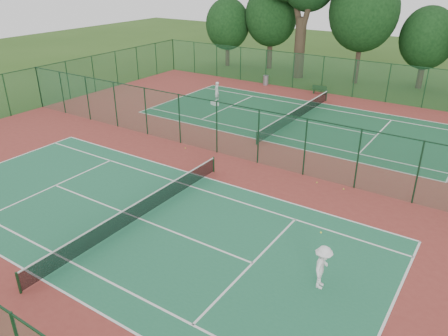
{
  "coord_description": "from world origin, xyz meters",
  "views": [
    {
      "loc": [
        13.54,
        -21.96,
        11.25
      ],
      "look_at": [
        2.11,
        -4.67,
        1.6
      ],
      "focal_mm": 35.0,
      "sensor_mm": 36.0,
      "label": 1
    }
  ],
  "objects": [
    {
      "name": "ground",
      "position": [
        0.0,
        0.0,
        0.0
      ],
      "size": [
        120.0,
        120.0,
        0.0
      ],
      "primitive_type": "plane",
      "color": "#2E5219",
      "rests_on": "ground"
    },
    {
      "name": "red_pad",
      "position": [
        0.0,
        0.0,
        0.01
      ],
      "size": [
        40.0,
        36.0,
        0.01
      ],
      "primitive_type": "cube",
      "color": "maroon",
      "rests_on": "ground"
    },
    {
      "name": "court_near",
      "position": [
        0.0,
        -9.0,
        0.01
      ],
      "size": [
        23.77,
        10.97,
        0.01
      ],
      "primitive_type": "cube",
      "color": "#216B48",
      "rests_on": "red_pad"
    },
    {
      "name": "court_far",
      "position": [
        0.0,
        9.0,
        0.01
      ],
      "size": [
        23.77,
        10.97,
        0.01
      ],
      "primitive_type": "cube",
      "color": "#1B5734",
      "rests_on": "red_pad"
    },
    {
      "name": "fence_north",
      "position": [
        0.0,
        18.0,
        1.76
      ],
      "size": [
        40.0,
        0.09,
        3.5
      ],
      "color": "#1B5131",
      "rests_on": "ground"
    },
    {
      "name": "fence_west",
      "position": [
        -20.0,
        0.0,
        1.76
      ],
      "size": [
        0.09,
        36.0,
        3.5
      ],
      "rotation": [
        0.0,
        0.0,
        1.57
      ],
      "color": "#194B30",
      "rests_on": "ground"
    },
    {
      "name": "fence_divider",
      "position": [
        0.0,
        0.0,
        1.76
      ],
      "size": [
        40.0,
        0.09,
        3.5
      ],
      "color": "#1B5136",
      "rests_on": "ground"
    },
    {
      "name": "tennis_net_near",
      "position": [
        0.0,
        -9.0,
        0.54
      ],
      "size": [
        0.1,
        12.9,
        0.97
      ],
      "color": "#14381B",
      "rests_on": "ground"
    },
    {
      "name": "tennis_net_far",
      "position": [
        0.0,
        9.0,
        0.54
      ],
      "size": [
        0.1,
        12.9,
        0.97
      ],
      "color": "#143821",
      "rests_on": "ground"
    },
    {
      "name": "player_near",
      "position": [
        9.3,
        -8.81,
        0.93
      ],
      "size": [
        0.82,
        1.25,
        1.82
      ],
      "primitive_type": "imported",
      "rotation": [
        0.0,
        0.0,
        1.7
      ],
      "color": "white",
      "rests_on": "court_near"
    },
    {
      "name": "player_far",
      "position": [
        -8.44,
        10.08,
        0.88
      ],
      "size": [
        0.49,
        0.68,
        1.71
      ],
      "primitive_type": "imported",
      "rotation": [
        0.0,
        0.0,
        -1.43
      ],
      "color": "silver",
      "rests_on": "court_far"
    },
    {
      "name": "trash_bin",
      "position": [
        -7.45,
        17.6,
        0.5
      ],
      "size": [
        0.71,
        0.71,
        0.98
      ],
      "primitive_type": "cylinder",
      "rotation": [
        0.0,
        0.0,
        -0.39
      ],
      "color": "gray",
      "rests_on": "red_pad"
    },
    {
      "name": "bench",
      "position": [
        -1.44,
        17.31,
        0.45
      ],
      "size": [
        1.42,
        0.61,
        0.85
      ],
      "rotation": [
        0.0,
        0.0,
        0.16
      ],
      "color": "#123518",
      "rests_on": "red_pad"
    },
    {
      "name": "kit_bag",
      "position": [
        -7.73,
        8.73,
        0.16
      ],
      "size": [
        0.87,
        0.54,
        0.31
      ],
      "primitive_type": "cube",
      "rotation": [
        0.0,
        0.0,
        -0.31
      ],
      "color": "white",
      "rests_on": "red_pad"
    },
    {
      "name": "stray_ball_a",
      "position": [
        7.3,
        -0.54,
        0.05
      ],
      "size": [
        0.07,
        0.07,
        0.07
      ],
      "primitive_type": "sphere",
      "color": "#D5ED37",
      "rests_on": "red_pad"
    },
    {
      "name": "stray_ball_b",
      "position": [
        5.75,
        -0.59,
        0.04
      ],
      "size": [
        0.07,
        0.07,
        0.07
      ],
      "primitive_type": "sphere",
      "color": "#C4DE33",
      "rests_on": "red_pad"
    },
    {
      "name": "stray_ball_c",
      "position": [
        -3.68,
        -0.66,
        0.05
      ],
      "size": [
        0.07,
        0.07,
        0.07
      ],
      "primitive_type": "sphere",
      "color": "yellow",
      "rests_on": "red_pad"
    },
    {
      "name": "evergreen_row",
      "position": [
        0.5,
        24.25,
        0.0
      ],
      "size": [
        39.0,
        5.0,
        12.0
      ],
      "primitive_type": null,
      "color": "black",
      "rests_on": "ground"
    }
  ]
}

